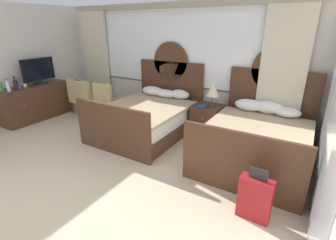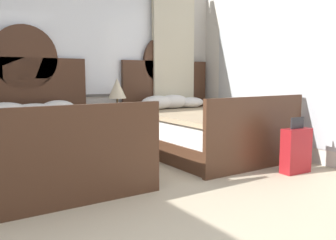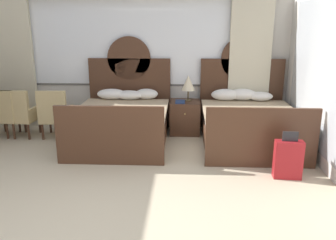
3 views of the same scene
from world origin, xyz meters
name	(u,v)px [view 1 (image 1 of 3)]	position (x,y,z in m)	size (l,w,h in m)	color
ground_plane	(10,216)	(0.00, 0.00, 0.00)	(24.00, 24.00, 0.00)	#BCAD8E
wall_back_window	(173,60)	(0.00, 4.02, 1.45)	(6.34, 0.22, 2.70)	beige
bed_near_window	(148,116)	(-0.02, 2.99, 0.38)	(1.67, 2.12, 1.87)	#472B1C
bed_near_mirror	(257,139)	(2.26, 2.99, 0.39)	(1.67, 2.12, 1.87)	#472B1C
nightstand_between_beds	(207,120)	(1.12, 3.57, 0.32)	(0.58, 0.60, 0.64)	#472B1C
table_lamp_on_nightstand	(213,89)	(1.18, 3.61, 0.99)	(0.27, 0.27, 0.50)	brown
book_on_nightstand	(202,106)	(1.02, 3.45, 0.66)	(0.18, 0.26, 0.03)	navy
dresser_minibar	(36,102)	(-2.92, 2.29, 0.43)	(0.54, 1.61, 0.85)	#472B1C
tv_flatscreen	(39,71)	(-2.89, 2.49, 1.17)	(0.20, 0.83, 0.62)	black
bottle_soda_green	(1,86)	(-2.91, 1.58, 0.97)	(0.08, 0.08, 0.31)	#337A3D
bottle_water_clear	(8,87)	(-2.79, 1.67, 0.96)	(0.07, 0.07, 0.27)	silver
bottle_wine_dark	(15,85)	(-2.80, 1.83, 0.97)	(0.08, 0.08, 0.31)	black
bottle_spirit_blue	(19,84)	(-2.86, 1.94, 0.95)	(0.06, 0.06, 0.25)	#385B99
cup_on_dresser	(25,85)	(-2.92, 2.11, 0.89)	(0.11, 0.08, 0.08)	white
armchair_by_window_left	(108,101)	(-1.33, 3.14, 0.48)	(0.55, 0.55, 0.93)	tan
armchair_by_window_centre	(88,97)	(-2.01, 3.14, 0.48)	(0.57, 0.57, 0.93)	tan
armchair_by_window_right	(80,96)	(-2.30, 3.14, 0.48)	(0.56, 0.56, 0.93)	tan
suitcase_on_floor	(255,198)	(2.57, 1.53, 0.28)	(0.39, 0.18, 0.69)	maroon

